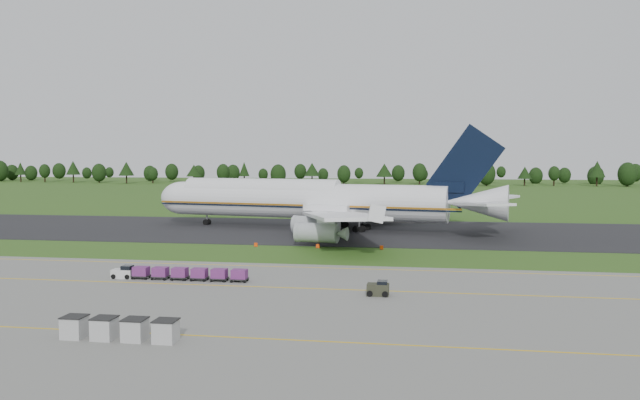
% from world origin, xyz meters
% --- Properties ---
extents(ground, '(600.00, 600.00, 0.00)m').
position_xyz_m(ground, '(0.00, 0.00, 0.00)').
color(ground, '#2B4F17').
rests_on(ground, ground).
extents(apron, '(300.00, 52.00, 0.06)m').
position_xyz_m(apron, '(0.00, -34.00, 0.03)').
color(apron, slate).
rests_on(apron, ground).
extents(taxiway, '(300.00, 40.00, 0.08)m').
position_xyz_m(taxiway, '(0.00, 28.00, 0.04)').
color(taxiway, black).
rests_on(taxiway, ground).
extents(apron_markings, '(300.00, 30.20, 0.01)m').
position_xyz_m(apron_markings, '(0.00, -26.98, 0.06)').
color(apron_markings, gold).
rests_on(apron_markings, apron).
extents(tree_line, '(525.82, 24.41, 11.68)m').
position_xyz_m(tree_line, '(1.83, 218.86, 6.20)').
color(tree_line, black).
rests_on(tree_line, ground).
extents(aircraft, '(68.68, 65.65, 19.21)m').
position_xyz_m(aircraft, '(-2.22, 30.14, 5.49)').
color(aircraft, white).
rests_on(aircraft, ground).
extents(baggage_train, '(15.52, 1.41, 1.35)m').
position_xyz_m(baggage_train, '(-8.84, -19.82, 0.80)').
color(baggage_train, silver).
rests_on(baggage_train, apron).
extents(utility_cart, '(2.15, 1.49, 1.17)m').
position_xyz_m(utility_cart, '(13.48, -24.22, 0.63)').
color(utility_cart, '#2B2D20').
rests_on(utility_cart, apron).
extents(uld_row, '(8.88, 1.68, 1.66)m').
position_xyz_m(uld_row, '(-4.51, -41.94, 0.89)').
color(uld_row, '#A8A8A8').
rests_on(uld_row, apron).
extents(edge_markers, '(19.47, 0.30, 0.60)m').
position_xyz_m(edge_markers, '(2.65, 6.46, 0.27)').
color(edge_markers, '#FF4208').
rests_on(edge_markers, ground).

